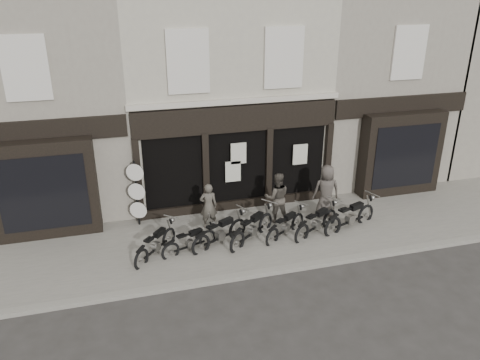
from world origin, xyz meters
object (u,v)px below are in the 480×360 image
object	(u,v)px
motorcycle_1	(190,243)
motorcycle_5	(317,224)
motorcycle_2	(220,235)
man_left	(208,206)
motorcycle_4	(286,227)
man_right	(326,191)
motorcycle_3	(252,230)
motorcycle_0	(156,246)
advert_sign_post	(137,196)
motorcycle_6	(350,219)
man_centre	(277,197)

from	to	relation	value
motorcycle_1	motorcycle_5	bearing A→B (deg)	-20.23
motorcycle_1	motorcycle_2	xyz separation A→B (m)	(0.99, 0.17, 0.06)
man_left	motorcycle_4	bearing A→B (deg)	160.29
man_right	motorcycle_3	bearing A→B (deg)	26.76
motorcycle_0	motorcycle_2	distance (m)	2.01
advert_sign_post	man_right	bearing A→B (deg)	13.31
motorcycle_1	motorcycle_5	world-z (taller)	motorcycle_5
motorcycle_1	man_right	distance (m)	5.13
motorcycle_2	motorcycle_5	bearing A→B (deg)	-30.67
motorcycle_0	advert_sign_post	world-z (taller)	advert_sign_post
motorcycle_1	man_left	world-z (taller)	man_left
motorcycle_5	advert_sign_post	bearing A→B (deg)	130.48
motorcycle_1	motorcycle_6	xyz separation A→B (m)	(5.40, 0.04, 0.08)
advert_sign_post	motorcycle_4	bearing A→B (deg)	-1.06
man_left	man_centre	bearing A→B (deg)	-176.51
motorcycle_5	motorcycle_6	distance (m)	1.22
man_left	man_centre	distance (m)	2.33
motorcycle_5	motorcycle_1	bearing A→B (deg)	151.20
motorcycle_1	advert_sign_post	world-z (taller)	advert_sign_post
motorcycle_0	man_left	xyz separation A→B (m)	(1.88, 1.22, 0.52)
motorcycle_2	motorcycle_5	distance (m)	3.20
motorcycle_0	motorcycle_6	size ratio (longest dim) A/B	0.76
motorcycle_2	motorcycle_4	world-z (taller)	motorcycle_2
motorcycle_1	man_left	bearing A→B (deg)	35.97
man_centre	man_right	size ratio (longest dim) A/B	0.94
man_left	man_right	bearing A→B (deg)	-175.75
motorcycle_5	motorcycle_2	bearing A→B (deg)	148.25
motorcycle_0	man_left	bearing A→B (deg)	-15.66
motorcycle_0	man_left	size ratio (longest dim) A/B	1.07
motorcycle_6	motorcycle_0	bearing A→B (deg)	159.78
motorcycle_4	motorcycle_6	world-z (taller)	motorcycle_6
motorcycle_0	man_right	size ratio (longest dim) A/B	0.90
motorcycle_6	man_right	size ratio (longest dim) A/B	1.19
motorcycle_6	man_right	xyz separation A→B (m)	(-0.43, 1.04, 0.61)
motorcycle_1	motorcycle_4	xyz separation A→B (m)	(3.15, 0.13, 0.02)
motorcycle_1	motorcycle_4	bearing A→B (deg)	-18.14
motorcycle_2	advert_sign_post	world-z (taller)	advert_sign_post
motorcycle_1	motorcycle_3	world-z (taller)	motorcycle_3
motorcycle_6	motorcycle_1	bearing A→B (deg)	160.50
man_centre	motorcycle_5	bearing A→B (deg)	141.68
motorcycle_4	advert_sign_post	size ratio (longest dim) A/B	0.74
motorcycle_0	man_right	distance (m)	6.11
motorcycle_1	motorcycle_3	size ratio (longest dim) A/B	0.94
motorcycle_1	man_left	distance (m)	1.64
motorcycle_2	advert_sign_post	distance (m)	3.14
motorcycle_3	advert_sign_post	xyz separation A→B (m)	(-3.40, 1.94, 0.74)
man_left	advert_sign_post	world-z (taller)	advert_sign_post
motorcycle_0	motorcycle_3	distance (m)	3.05
man_right	advert_sign_post	bearing A→B (deg)	0.25
motorcycle_5	man_right	bearing A→B (deg)	24.25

